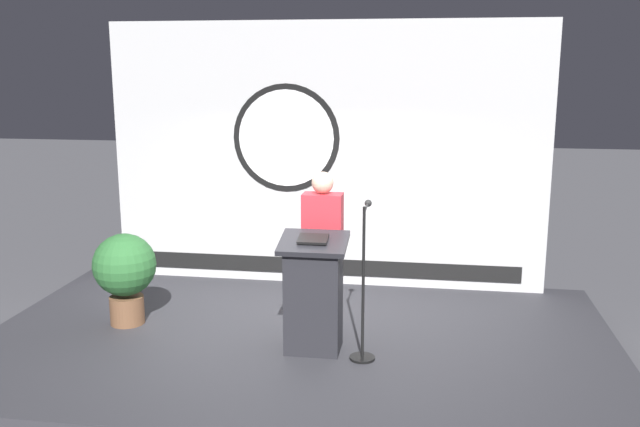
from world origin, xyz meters
The scene contains 7 objects.
ground_plane centered at (0.00, 0.00, 0.00)m, with size 40.00×40.00×0.00m, color #4C4C51.
stage_platform centered at (0.00, 0.00, 0.15)m, with size 6.40×4.00×0.30m, color #333338.
banner_display centered at (-0.01, 1.85, 1.91)m, with size 5.37×0.12×3.23m.
podium centered at (0.21, -0.30, 0.86)m, with size 0.64×0.50×1.15m.
speaker_person centered at (0.23, 0.18, 1.16)m, with size 0.40×0.26×1.67m.
microphone_stand centered at (0.70, -0.39, 0.82)m, with size 0.24×0.56×1.47m.
potted_plant centered at (-1.87, 0.09, 0.89)m, with size 0.66×0.66×0.98m.
Camera 1 is at (1.25, -6.53, 3.01)m, focal length 38.99 mm.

